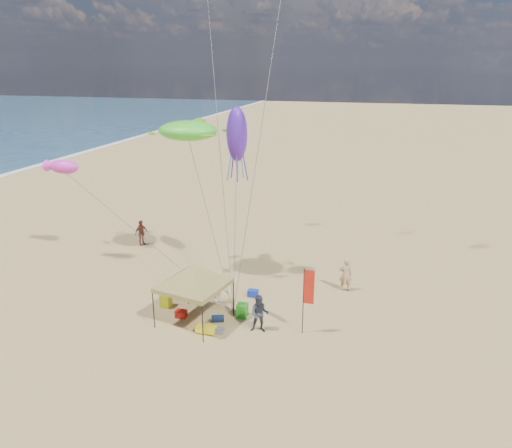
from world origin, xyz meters
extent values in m
plane|color=tan|center=(0.00, 0.00, 0.00)|extent=(280.00, 280.00, 0.00)
cylinder|color=black|center=(-3.12, 0.90, 0.92)|extent=(0.06, 0.06, 1.84)
cylinder|color=black|center=(-0.42, 0.32, 0.92)|extent=(0.06, 0.06, 1.84)
cylinder|color=black|center=(-3.69, -1.80, 0.92)|extent=(0.06, 0.06, 1.84)
cylinder|color=black|center=(-1.00, -2.37, 0.92)|extent=(0.06, 0.06, 1.84)
cube|color=olive|center=(-2.06, -0.74, 1.95)|extent=(3.37, 3.37, 0.22)
pyramid|color=olive|center=(-2.06, -0.74, 2.98)|extent=(5.45, 5.45, 0.92)
cylinder|color=black|center=(3.18, -0.42, 1.64)|extent=(0.04, 0.04, 3.27)
cube|color=red|center=(3.42, -0.42, 2.39)|extent=(0.48, 0.02, 1.64)
cube|color=#B6170E|center=(-2.87, -0.55, 0.19)|extent=(0.54, 0.38, 0.38)
cube|color=#1430A6|center=(-0.06, 2.58, 0.19)|extent=(0.54, 0.38, 0.38)
cylinder|color=#0C1938|center=(-0.97, -0.49, 0.18)|extent=(0.69, 0.54, 0.36)
cylinder|color=#D5660B|center=(-4.11, 2.85, 0.18)|extent=(0.54, 0.69, 0.36)
cube|color=#228D19|center=(0.03, 0.30, 0.35)|extent=(0.50, 0.50, 0.70)
cube|color=#CBD918|center=(-4.08, 0.28, 0.35)|extent=(0.50, 0.50, 0.70)
cube|color=slate|center=(-0.51, -1.48, 0.14)|extent=(0.34, 0.30, 0.28)
cube|color=yellow|center=(-1.16, -1.59, 0.20)|extent=(0.90, 0.50, 0.24)
imported|color=tan|center=(4.65, 4.66, 0.95)|extent=(0.77, 0.59, 1.90)
imported|color=#313543|center=(1.22, -0.79, 0.92)|extent=(1.00, 0.84, 1.84)
imported|color=beige|center=(-1.63, 1.41, 0.82)|extent=(1.15, 0.78, 1.65)
imported|color=#955139|center=(-9.60, 8.07, 0.90)|extent=(0.78, 1.14, 1.80)
ellipsoid|color=#49DE2F|center=(-4.33, 4.64, 8.48)|extent=(4.00, 3.63, 1.09)
ellipsoid|color=#F833D4|center=(-12.40, 4.49, 6.06)|extent=(2.02, 1.21, 0.85)
ellipsoid|color=#4F1EB3|center=(-1.58, 4.87, 8.35)|extent=(1.47, 1.47, 2.96)
camera|label=1|loc=(6.39, -20.26, 12.01)|focal=34.17mm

